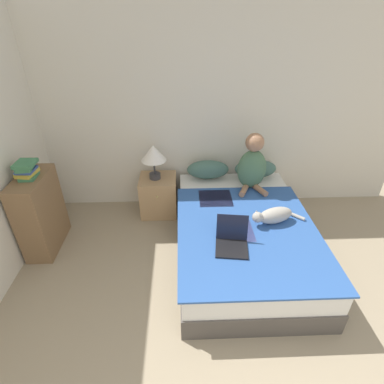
{
  "coord_description": "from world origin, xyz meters",
  "views": [
    {
      "loc": [
        -0.35,
        0.09,
        2.42
      ],
      "look_at": [
        -0.25,
        2.67,
        0.83
      ],
      "focal_mm": 28.0,
      "sensor_mm": 36.0,
      "label": 1
    }
  ],
  "objects_px": {
    "bed": "(242,236)",
    "pillow_near": "(208,170)",
    "table_lamp": "(153,155)",
    "book_stack_top": "(26,170)",
    "person_sitting": "(252,165)",
    "cat_tabby": "(274,215)",
    "nightstand": "(159,195)",
    "pillow_far": "(255,169)",
    "laptop_open": "(232,241)",
    "bookshelf": "(41,213)"
  },
  "relations": [
    {
      "from": "bed",
      "to": "pillow_near",
      "type": "bearing_deg",
      "value": 108.71
    },
    {
      "from": "laptop_open",
      "to": "table_lamp",
      "type": "xyz_separation_m",
      "value": [
        -0.81,
        1.28,
        0.33
      ]
    },
    {
      "from": "person_sitting",
      "to": "nightstand",
      "type": "relative_size",
      "value": 1.34
    },
    {
      "from": "person_sitting",
      "to": "book_stack_top",
      "type": "distance_m",
      "value": 2.5
    },
    {
      "from": "table_lamp",
      "to": "book_stack_top",
      "type": "xyz_separation_m",
      "value": [
        -1.25,
        -0.63,
        0.14
      ]
    },
    {
      "from": "pillow_near",
      "to": "nightstand",
      "type": "bearing_deg",
      "value": -173.85
    },
    {
      "from": "bed",
      "to": "nightstand",
      "type": "relative_size",
      "value": 4.03
    },
    {
      "from": "table_lamp",
      "to": "book_stack_top",
      "type": "height_order",
      "value": "book_stack_top"
    },
    {
      "from": "book_stack_top",
      "to": "cat_tabby",
      "type": "bearing_deg",
      "value": -6.67
    },
    {
      "from": "laptop_open",
      "to": "table_lamp",
      "type": "height_order",
      "value": "table_lamp"
    },
    {
      "from": "book_stack_top",
      "to": "table_lamp",
      "type": "bearing_deg",
      "value": 26.76
    },
    {
      "from": "nightstand",
      "to": "bookshelf",
      "type": "bearing_deg",
      "value": -153.73
    },
    {
      "from": "book_stack_top",
      "to": "pillow_near",
      "type": "bearing_deg",
      "value": 19.95
    },
    {
      "from": "bed",
      "to": "book_stack_top",
      "type": "xyz_separation_m",
      "value": [
        -2.26,
        0.22,
        0.77
      ]
    },
    {
      "from": "table_lamp",
      "to": "book_stack_top",
      "type": "relative_size",
      "value": 1.91
    },
    {
      "from": "bed",
      "to": "nightstand",
      "type": "bearing_deg",
      "value": 138.99
    },
    {
      "from": "person_sitting",
      "to": "laptop_open",
      "type": "distance_m",
      "value": 1.18
    },
    {
      "from": "cat_tabby",
      "to": "bookshelf",
      "type": "relative_size",
      "value": 0.66
    },
    {
      "from": "pillow_far",
      "to": "laptop_open",
      "type": "distance_m",
      "value": 1.46
    },
    {
      "from": "pillow_near",
      "to": "nightstand",
      "type": "xyz_separation_m",
      "value": [
        -0.67,
        -0.07,
        -0.34
      ]
    },
    {
      "from": "person_sitting",
      "to": "cat_tabby",
      "type": "xyz_separation_m",
      "value": [
        0.09,
        -0.73,
        -0.23
      ]
    },
    {
      "from": "pillow_far",
      "to": "nightstand",
      "type": "height_order",
      "value": "pillow_far"
    },
    {
      "from": "book_stack_top",
      "to": "bed",
      "type": "bearing_deg",
      "value": -5.54
    },
    {
      "from": "pillow_far",
      "to": "table_lamp",
      "type": "relative_size",
      "value": 1.2
    },
    {
      "from": "person_sitting",
      "to": "cat_tabby",
      "type": "bearing_deg",
      "value": -82.65
    },
    {
      "from": "bookshelf",
      "to": "pillow_far",
      "type": "bearing_deg",
      "value": 15.28
    },
    {
      "from": "laptop_open",
      "to": "nightstand",
      "type": "bearing_deg",
      "value": 128.63
    },
    {
      "from": "pillow_far",
      "to": "laptop_open",
      "type": "height_order",
      "value": "laptop_open"
    },
    {
      "from": "table_lamp",
      "to": "person_sitting",
      "type": "bearing_deg",
      "value": -9.37
    },
    {
      "from": "pillow_near",
      "to": "bookshelf",
      "type": "xyz_separation_m",
      "value": [
        -1.95,
        -0.7,
        -0.15
      ]
    },
    {
      "from": "pillow_far",
      "to": "table_lamp",
      "type": "height_order",
      "value": "table_lamp"
    },
    {
      "from": "pillow_near",
      "to": "laptop_open",
      "type": "xyz_separation_m",
      "value": [
        0.11,
        -1.36,
        -0.06
      ]
    },
    {
      "from": "bed",
      "to": "person_sitting",
      "type": "relative_size",
      "value": 3.0
    },
    {
      "from": "table_lamp",
      "to": "bookshelf",
      "type": "distance_m",
      "value": 1.46
    },
    {
      "from": "laptop_open",
      "to": "bookshelf",
      "type": "relative_size",
      "value": 0.39
    },
    {
      "from": "bed",
      "to": "laptop_open",
      "type": "xyz_separation_m",
      "value": [
        -0.2,
        -0.43,
        0.3
      ]
    },
    {
      "from": "pillow_near",
      "to": "person_sitting",
      "type": "relative_size",
      "value": 0.77
    },
    {
      "from": "cat_tabby",
      "to": "bookshelf",
      "type": "distance_m",
      "value": 2.57
    },
    {
      "from": "person_sitting",
      "to": "cat_tabby",
      "type": "distance_m",
      "value": 0.77
    },
    {
      "from": "pillow_near",
      "to": "laptop_open",
      "type": "relative_size",
      "value": 1.56
    },
    {
      "from": "pillow_far",
      "to": "cat_tabby",
      "type": "bearing_deg",
      "value": -91.53
    },
    {
      "from": "bed",
      "to": "person_sitting",
      "type": "xyz_separation_m",
      "value": [
        0.19,
        0.65,
        0.57
      ]
    },
    {
      "from": "nightstand",
      "to": "book_stack_top",
      "type": "relative_size",
      "value": 2.23
    },
    {
      "from": "cat_tabby",
      "to": "book_stack_top",
      "type": "distance_m",
      "value": 2.6
    },
    {
      "from": "table_lamp",
      "to": "bookshelf",
      "type": "bearing_deg",
      "value": -153.39
    },
    {
      "from": "bookshelf",
      "to": "book_stack_top",
      "type": "relative_size",
      "value": 3.82
    },
    {
      "from": "person_sitting",
      "to": "bookshelf",
      "type": "relative_size",
      "value": 0.78
    },
    {
      "from": "bookshelf",
      "to": "cat_tabby",
      "type": "bearing_deg",
      "value": -6.74
    },
    {
      "from": "pillow_near",
      "to": "table_lamp",
      "type": "distance_m",
      "value": 0.75
    },
    {
      "from": "pillow_near",
      "to": "bed",
      "type": "bearing_deg",
      "value": -71.29
    }
  ]
}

